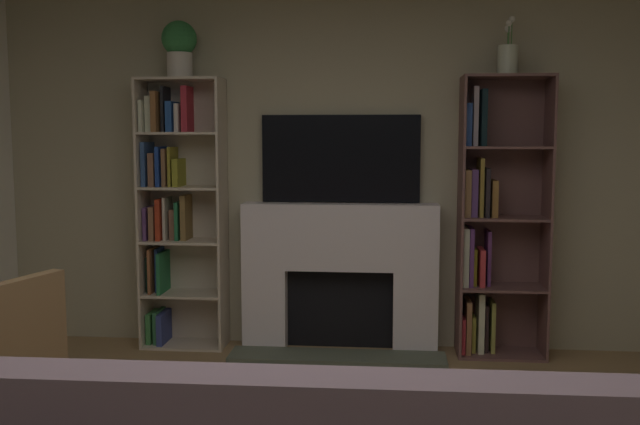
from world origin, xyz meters
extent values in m
cube|color=tan|center=(0.00, 2.79, 1.40)|extent=(5.13, 0.06, 2.79)
cube|color=white|center=(-0.55, 2.66, 0.29)|extent=(0.32, 0.22, 0.59)
cube|color=white|center=(0.55, 2.66, 0.29)|extent=(0.32, 0.22, 0.59)
cube|color=white|center=(0.00, 2.66, 0.83)|extent=(1.41, 0.22, 0.48)
cube|color=black|center=(0.00, 2.72, 0.29)|extent=(0.77, 0.08, 0.59)
cube|color=#535B4A|center=(0.00, 2.40, 0.01)|extent=(1.51, 0.30, 0.03)
cube|color=black|center=(0.00, 2.73, 1.38)|extent=(1.14, 0.06, 0.63)
cube|color=beige|center=(-1.44, 2.61, 0.98)|extent=(0.02, 0.30, 1.96)
cube|color=beige|center=(-0.85, 2.61, 0.98)|extent=(0.02, 0.30, 1.96)
cube|color=beige|center=(-1.14, 2.75, 0.98)|extent=(0.61, 0.02, 1.96)
cube|color=beige|center=(-1.14, 2.61, 0.01)|extent=(0.57, 0.30, 0.02)
cube|color=#3B7D3E|center=(-1.40, 2.64, 0.13)|extent=(0.04, 0.22, 0.23)
cube|color=#327243|center=(-1.35, 2.63, 0.14)|extent=(0.03, 0.22, 0.24)
cube|color=navy|center=(-1.31, 2.62, 0.13)|extent=(0.04, 0.25, 0.23)
cube|color=beige|center=(-1.14, 2.61, 0.39)|extent=(0.57, 0.30, 0.02)
cube|color=black|center=(-1.41, 2.65, 0.53)|extent=(0.02, 0.19, 0.26)
cube|color=#975633|center=(-1.38, 2.63, 0.56)|extent=(0.02, 0.24, 0.33)
cube|color=#2A4789|center=(-1.34, 2.66, 0.56)|extent=(0.02, 0.17, 0.32)
cube|color=#226C3E|center=(-1.30, 2.62, 0.55)|extent=(0.03, 0.25, 0.30)
cube|color=beige|center=(-1.14, 2.61, 0.78)|extent=(0.57, 0.30, 0.02)
cube|color=#5B386D|center=(-1.41, 2.63, 0.91)|extent=(0.03, 0.22, 0.24)
cube|color=brown|center=(-1.35, 2.63, 0.91)|extent=(0.04, 0.23, 0.25)
cube|color=#AE311A|center=(-1.31, 2.63, 0.94)|extent=(0.03, 0.22, 0.30)
cube|color=beige|center=(-1.27, 2.65, 0.95)|extent=(0.02, 0.20, 0.31)
cube|color=brown|center=(-1.22, 2.66, 0.90)|extent=(0.04, 0.17, 0.22)
cube|color=#1F673D|center=(-1.18, 2.65, 0.93)|extent=(0.03, 0.20, 0.28)
cube|color=brown|center=(-1.13, 2.65, 0.96)|extent=(0.04, 0.20, 0.33)
cube|color=beige|center=(-1.14, 2.61, 1.17)|extent=(0.57, 0.30, 0.02)
cube|color=#314F84|center=(-1.40, 2.63, 1.34)|extent=(0.03, 0.23, 0.32)
cube|color=brown|center=(-1.35, 2.64, 1.30)|extent=(0.04, 0.22, 0.24)
cube|color=navy|center=(-1.30, 2.63, 1.33)|extent=(0.03, 0.23, 0.29)
cube|color=brown|center=(-1.26, 2.64, 1.32)|extent=(0.03, 0.22, 0.27)
cube|color=olive|center=(-1.22, 2.64, 1.33)|extent=(0.02, 0.21, 0.28)
cube|color=olive|center=(-1.17, 2.64, 1.28)|extent=(0.04, 0.22, 0.20)
cube|color=beige|center=(-1.14, 2.61, 1.57)|extent=(0.57, 0.30, 0.02)
cube|color=beige|center=(-1.41, 2.62, 1.69)|extent=(0.03, 0.25, 0.23)
cube|color=beige|center=(-1.36, 2.64, 1.70)|extent=(0.04, 0.21, 0.26)
cube|color=brown|center=(-1.31, 2.63, 1.72)|extent=(0.04, 0.24, 0.29)
cube|color=black|center=(-1.27, 2.65, 1.74)|extent=(0.02, 0.18, 0.33)
cube|color=#214991|center=(-1.21, 2.64, 1.68)|extent=(0.04, 0.21, 0.22)
cube|color=beige|center=(-1.16, 2.65, 1.68)|extent=(0.03, 0.20, 0.20)
cube|color=#B72937|center=(-1.11, 2.65, 1.74)|extent=(0.04, 0.19, 0.33)
cube|color=beige|center=(-1.14, 2.61, 1.95)|extent=(0.57, 0.30, 0.02)
cube|color=brown|center=(0.85, 2.60, 0.98)|extent=(0.02, 0.32, 1.96)
cube|color=brown|center=(1.44, 2.60, 0.98)|extent=(0.02, 0.32, 1.96)
cube|color=brown|center=(1.14, 2.75, 0.98)|extent=(0.61, 0.02, 1.96)
cube|color=brown|center=(1.14, 2.60, 0.01)|extent=(0.57, 0.32, 0.02)
cube|color=#B32A34|center=(0.88, 2.62, 0.14)|extent=(0.02, 0.25, 0.25)
cube|color=#905E3A|center=(0.92, 2.62, 0.21)|extent=(0.04, 0.25, 0.37)
cube|color=olive|center=(0.96, 2.65, 0.15)|extent=(0.03, 0.20, 0.25)
cube|color=beige|center=(1.00, 2.64, 0.23)|extent=(0.04, 0.22, 0.43)
cube|color=black|center=(1.05, 2.66, 0.19)|extent=(0.02, 0.18, 0.34)
cube|color=olive|center=(1.09, 2.65, 0.20)|extent=(0.03, 0.19, 0.36)
cube|color=brown|center=(1.14, 2.60, 0.49)|extent=(0.57, 0.32, 0.02)
cube|color=beige|center=(0.89, 2.63, 0.70)|extent=(0.04, 0.24, 0.41)
cube|color=#5A2F6D|center=(0.92, 2.63, 0.70)|extent=(0.03, 0.24, 0.41)
cube|color=olive|center=(0.95, 2.65, 0.63)|extent=(0.02, 0.19, 0.26)
cube|color=#C13236|center=(1.00, 2.63, 0.63)|extent=(0.04, 0.23, 0.26)
cube|color=#5A2E64|center=(1.05, 2.65, 0.69)|extent=(0.02, 0.19, 0.39)
cube|color=brown|center=(1.14, 2.60, 0.98)|extent=(0.57, 0.32, 0.02)
cube|color=olive|center=(0.89, 2.63, 1.15)|extent=(0.04, 0.24, 0.33)
cube|color=#5B3A79|center=(0.94, 2.64, 1.15)|extent=(0.04, 0.21, 0.33)
cube|color=olive|center=(0.98, 2.63, 1.19)|extent=(0.03, 0.24, 0.41)
cube|color=black|center=(1.02, 2.61, 1.16)|extent=(0.03, 0.27, 0.34)
cube|color=olive|center=(1.07, 2.63, 1.11)|extent=(0.04, 0.23, 0.25)
cube|color=brown|center=(1.14, 2.60, 1.47)|extent=(0.57, 0.32, 0.02)
cube|color=#294789|center=(0.89, 2.63, 1.62)|extent=(0.04, 0.23, 0.29)
cube|color=beige|center=(0.94, 2.65, 1.68)|extent=(0.03, 0.18, 0.41)
cube|color=black|center=(0.99, 2.63, 1.67)|extent=(0.04, 0.24, 0.39)
cube|color=brown|center=(1.14, 2.60, 1.95)|extent=(0.57, 0.32, 0.02)
cylinder|color=beige|center=(-1.14, 2.61, 2.05)|extent=(0.18, 0.18, 0.18)
sphere|color=#2E7A3C|center=(-1.14, 2.61, 2.23)|extent=(0.25, 0.25, 0.25)
cylinder|color=beige|center=(1.14, 2.61, 2.06)|extent=(0.14, 0.14, 0.20)
cylinder|color=#4C7F3F|center=(1.14, 2.58, 2.23)|extent=(0.01, 0.01, 0.14)
sphere|color=silver|center=(1.14, 2.58, 2.30)|extent=(0.04, 0.04, 0.04)
cylinder|color=#4C7F3F|center=(1.14, 2.61, 2.22)|extent=(0.01, 0.01, 0.11)
sphere|color=silver|center=(1.14, 2.61, 2.27)|extent=(0.05, 0.05, 0.05)
cylinder|color=#4C7F3F|center=(1.14, 2.61, 2.21)|extent=(0.01, 0.01, 0.11)
sphere|color=silver|center=(1.14, 2.61, 2.26)|extent=(0.04, 0.04, 0.04)
cylinder|color=#4C7F3F|center=(1.16, 2.60, 2.25)|extent=(0.01, 0.01, 0.17)
sphere|color=silver|center=(1.16, 2.60, 2.33)|extent=(0.04, 0.04, 0.04)
camera|label=1|loc=(0.32, -2.28, 1.53)|focal=38.90mm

